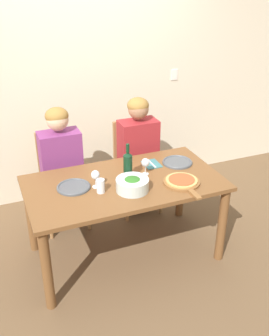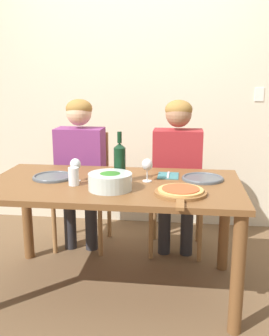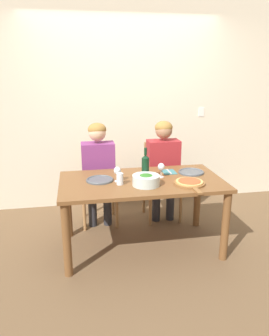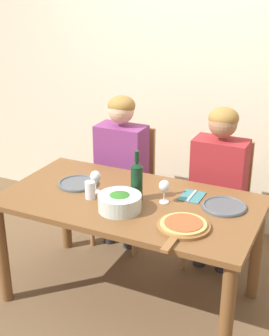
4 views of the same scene
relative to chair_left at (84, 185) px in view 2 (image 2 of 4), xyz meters
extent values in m
plane|color=brown|center=(0.39, -0.75, -0.51)|extent=(40.00, 40.00, 0.00)
cube|color=beige|center=(0.39, 0.56, 0.84)|extent=(10.00, 0.05, 2.70)
cube|color=white|center=(1.49, 0.53, 0.74)|extent=(0.08, 0.01, 0.12)
cube|color=brown|center=(0.39, -0.75, 0.22)|extent=(1.63, 0.88, 0.04)
cylinder|color=brown|center=(1.14, -1.12, -0.15)|extent=(0.08, 0.08, 0.72)
cylinder|color=brown|center=(-0.37, -0.37, -0.15)|extent=(0.08, 0.08, 0.72)
cylinder|color=brown|center=(1.14, -0.37, -0.15)|extent=(0.08, 0.08, 0.72)
cube|color=#9E7042|center=(0.00, -0.08, -0.06)|extent=(0.42, 0.42, 0.04)
cube|color=#9E7042|center=(0.00, 0.12, 0.19)|extent=(0.38, 0.03, 0.48)
cylinder|color=#9E7042|center=(-0.19, -0.27, -0.30)|extent=(0.04, 0.04, 0.43)
cylinder|color=#9E7042|center=(0.19, -0.27, -0.30)|extent=(0.04, 0.04, 0.43)
cylinder|color=#9E7042|center=(-0.19, 0.11, -0.30)|extent=(0.04, 0.04, 0.43)
cylinder|color=#9E7042|center=(0.19, 0.11, -0.30)|extent=(0.04, 0.04, 0.43)
cube|color=#9E7042|center=(0.78, -0.08, -0.06)|extent=(0.42, 0.42, 0.04)
cube|color=#9E7042|center=(0.78, 0.12, 0.19)|extent=(0.38, 0.03, 0.48)
cylinder|color=#9E7042|center=(0.59, -0.27, -0.30)|extent=(0.04, 0.04, 0.43)
cylinder|color=#9E7042|center=(0.97, -0.27, -0.30)|extent=(0.04, 0.04, 0.43)
cylinder|color=#9E7042|center=(0.59, 0.11, -0.30)|extent=(0.04, 0.04, 0.43)
cylinder|color=#9E7042|center=(0.97, 0.11, -0.30)|extent=(0.04, 0.04, 0.43)
cylinder|color=#28282D|center=(-0.09, -0.16, -0.28)|extent=(0.10, 0.10, 0.47)
cylinder|color=#28282D|center=(0.09, -0.16, -0.28)|extent=(0.10, 0.10, 0.47)
cube|color=#7A3370|center=(0.00, -0.10, 0.23)|extent=(0.38, 0.22, 0.54)
cylinder|color=#7A3370|center=(-0.20, -0.34, 0.08)|extent=(0.07, 0.31, 0.14)
cylinder|color=#7A3370|center=(0.20, -0.34, 0.08)|extent=(0.07, 0.31, 0.14)
sphere|color=#DBAD89|center=(0.00, -0.10, 0.62)|extent=(0.20, 0.20, 0.20)
ellipsoid|color=olive|center=(0.00, -0.09, 0.65)|extent=(0.21, 0.21, 0.15)
cylinder|color=#28282D|center=(0.69, -0.16, -0.28)|extent=(0.10, 0.10, 0.47)
cylinder|color=#28282D|center=(0.87, -0.16, -0.28)|extent=(0.10, 0.10, 0.47)
cube|color=maroon|center=(0.78, -0.10, 0.23)|extent=(0.38, 0.22, 0.54)
cylinder|color=maroon|center=(0.58, -0.34, 0.08)|extent=(0.07, 0.31, 0.14)
cylinder|color=maroon|center=(0.98, -0.34, 0.08)|extent=(0.07, 0.31, 0.14)
sphere|color=#9E7051|center=(0.78, -0.10, 0.62)|extent=(0.20, 0.20, 0.20)
ellipsoid|color=olive|center=(0.78, -0.09, 0.65)|extent=(0.21, 0.21, 0.15)
cylinder|color=black|center=(0.43, -0.73, 0.35)|extent=(0.07, 0.07, 0.22)
cone|color=black|center=(0.43, -0.73, 0.48)|extent=(0.07, 0.07, 0.03)
cylinder|color=black|center=(0.43, -0.73, 0.53)|extent=(0.03, 0.03, 0.07)
cylinder|color=silver|center=(0.40, -0.90, 0.29)|extent=(0.26, 0.26, 0.10)
ellipsoid|color=#2D6B23|center=(0.40, -0.90, 0.29)|extent=(0.22, 0.22, 0.11)
cylinder|color=#4C5156|center=(-0.03, -0.69, 0.25)|extent=(0.27, 0.27, 0.01)
torus|color=#4C5156|center=(-0.03, -0.69, 0.25)|extent=(0.27, 0.27, 0.02)
cylinder|color=#4C5156|center=(0.96, -0.60, 0.25)|extent=(0.27, 0.27, 0.01)
torus|color=#4C5156|center=(0.96, -0.60, 0.25)|extent=(0.27, 0.27, 0.02)
cylinder|color=brown|center=(0.82, -0.94, 0.25)|extent=(0.30, 0.30, 0.02)
cube|color=brown|center=(0.82, -1.17, 0.25)|extent=(0.04, 0.14, 0.02)
cylinder|color=tan|center=(0.82, -0.94, 0.26)|extent=(0.26, 0.26, 0.01)
cylinder|color=#AD4C28|center=(0.82, -0.94, 0.27)|extent=(0.22, 0.22, 0.01)
cylinder|color=silver|center=(0.14, -0.75, 0.24)|extent=(0.06, 0.06, 0.01)
cylinder|color=silver|center=(0.14, -0.75, 0.28)|extent=(0.01, 0.01, 0.07)
ellipsoid|color=silver|center=(0.14, -0.75, 0.35)|extent=(0.07, 0.07, 0.08)
ellipsoid|color=maroon|center=(0.14, -0.75, 0.34)|extent=(0.06, 0.06, 0.03)
cylinder|color=silver|center=(0.60, -0.70, 0.24)|extent=(0.06, 0.06, 0.01)
cylinder|color=silver|center=(0.60, -0.70, 0.28)|extent=(0.01, 0.01, 0.07)
ellipsoid|color=silver|center=(0.60, -0.70, 0.35)|extent=(0.07, 0.07, 0.08)
ellipsoid|color=maroon|center=(0.60, -0.70, 0.34)|extent=(0.06, 0.06, 0.03)
cylinder|color=silver|center=(0.15, -0.84, 0.30)|extent=(0.07, 0.07, 0.11)
cube|color=#387075|center=(0.73, -0.54, 0.24)|extent=(0.14, 0.18, 0.01)
cube|color=silver|center=(0.73, -0.54, 0.25)|extent=(0.01, 0.17, 0.01)
camera|label=1|loc=(-0.61, -3.42, 1.83)|focal=42.00mm
camera|label=2|loc=(0.83, -3.14, 0.92)|focal=42.00mm
camera|label=3|loc=(-0.24, -3.80, 1.30)|focal=35.00mm
camera|label=4|loc=(1.56, -3.14, 1.54)|focal=50.00mm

